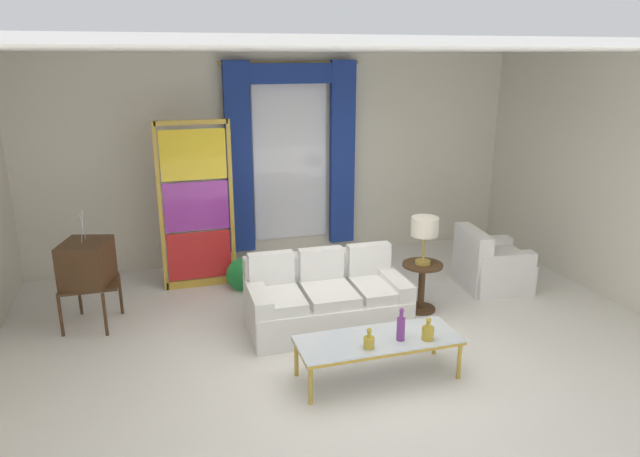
% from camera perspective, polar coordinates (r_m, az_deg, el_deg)
% --- Properties ---
extents(ground_plane, '(16.00, 16.00, 0.00)m').
position_cam_1_polar(ground_plane, '(6.26, 2.59, -11.55)').
color(ground_plane, white).
extents(wall_rear, '(8.00, 0.12, 3.00)m').
position_cam_1_polar(wall_rear, '(8.58, -4.09, 6.88)').
color(wall_rear, silver).
rests_on(wall_rear, ground).
extents(wall_right, '(0.12, 7.00, 3.00)m').
position_cam_1_polar(wall_right, '(8.13, 26.44, 4.62)').
color(wall_right, silver).
rests_on(wall_right, ground).
extents(ceiling_slab, '(8.00, 7.60, 0.04)m').
position_cam_1_polar(ceiling_slab, '(6.27, 0.43, 17.26)').
color(ceiling_slab, white).
extents(curtained_window, '(2.00, 0.17, 2.70)m').
position_cam_1_polar(curtained_window, '(8.42, -2.83, 8.38)').
color(curtained_window, white).
rests_on(curtained_window, ground).
extents(couch_white_long, '(1.78, 0.96, 0.86)m').
position_cam_1_polar(couch_white_long, '(6.60, 0.51, -7.03)').
color(couch_white_long, white).
rests_on(couch_white_long, ground).
extents(coffee_table, '(1.55, 0.58, 0.41)m').
position_cam_1_polar(coffee_table, '(5.57, 5.75, -11.04)').
color(coffee_table, silver).
rests_on(coffee_table, ground).
extents(bottle_blue_decanter, '(0.11, 0.11, 0.22)m').
position_cam_1_polar(bottle_blue_decanter, '(5.56, 10.60, -10.00)').
color(bottle_blue_decanter, gold).
rests_on(bottle_blue_decanter, coffee_table).
extents(bottle_crystal_tall, '(0.10, 0.10, 0.20)m').
position_cam_1_polar(bottle_crystal_tall, '(5.35, 4.86, -11.02)').
color(bottle_crystal_tall, gold).
rests_on(bottle_crystal_tall, coffee_table).
extents(bottle_amber_squat, '(0.08, 0.08, 0.32)m').
position_cam_1_polar(bottle_amber_squat, '(5.49, 7.98, -9.63)').
color(bottle_amber_squat, '#753384').
rests_on(bottle_amber_squat, coffee_table).
extents(vintage_tv, '(0.65, 0.70, 1.35)m').
position_cam_1_polar(vintage_tv, '(6.93, -22.04, -3.34)').
color(vintage_tv, '#472D19').
rests_on(vintage_tv, ground).
extents(armchair_white, '(0.91, 0.90, 0.80)m').
position_cam_1_polar(armchair_white, '(7.96, 16.34, -3.62)').
color(armchair_white, white).
rests_on(armchair_white, ground).
extents(stained_glass_divider, '(0.95, 0.05, 2.20)m').
position_cam_1_polar(stained_glass_divider, '(7.60, -12.07, 1.84)').
color(stained_glass_divider, gold).
rests_on(stained_glass_divider, ground).
extents(peacock_figurine, '(0.44, 0.60, 0.50)m').
position_cam_1_polar(peacock_figurine, '(7.55, -7.47, -4.71)').
color(peacock_figurine, beige).
rests_on(peacock_figurine, ground).
extents(round_side_table, '(0.48, 0.48, 0.59)m').
position_cam_1_polar(round_side_table, '(7.04, 10.00, -5.27)').
color(round_side_table, '#472D19').
rests_on(round_side_table, ground).
extents(table_lamp_brass, '(0.32, 0.32, 0.57)m').
position_cam_1_polar(table_lamp_brass, '(6.82, 10.29, -0.02)').
color(table_lamp_brass, '#B29338').
rests_on(table_lamp_brass, round_side_table).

